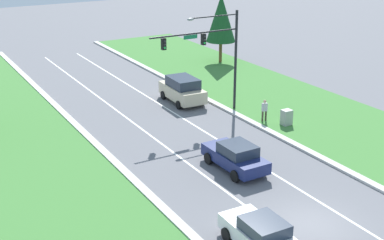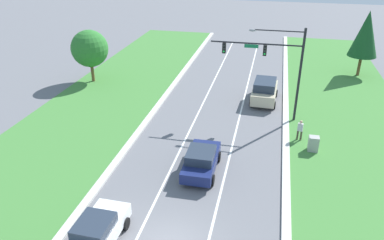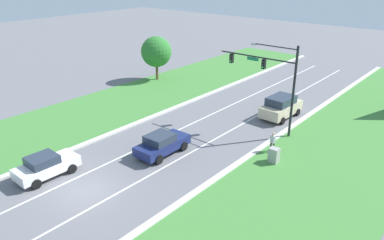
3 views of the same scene
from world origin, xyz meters
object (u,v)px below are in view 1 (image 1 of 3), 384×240
utility_cabinet (286,118)px  pedestrian (264,110)px  traffic_signal_mast (213,48)px  champagne_suv (182,90)px  navy_sedan (235,156)px  conifer_near_right_tree (221,18)px  white_sedan (261,235)px

utility_cabinet → pedestrian: bearing=122.6°
traffic_signal_mast → champagne_suv: (-0.58, 3.56, -4.06)m
traffic_signal_mast → pedestrian: (2.36, -3.43, -4.19)m
utility_cabinet → pedestrian: pedestrian is taller
champagne_suv → navy_sedan: champagne_suv is taller
champagne_suv → conifer_near_right_tree: size_ratio=0.67×
white_sedan → navy_sedan: 8.36m
traffic_signal_mast → utility_cabinet: traffic_signal_mast is taller
pedestrian → utility_cabinet: bearing=134.8°
traffic_signal_mast → utility_cabinet: 7.40m
champagne_suv → navy_sedan: (-3.43, -12.60, -0.22)m
champagne_suv → pedestrian: size_ratio=2.81×
navy_sedan → champagne_suv: bearing=74.0°
white_sedan → navy_sedan: navy_sedan is taller
champagne_suv → traffic_signal_mast: bearing=-78.3°
traffic_signal_mast → pedestrian: 5.91m
white_sedan → champagne_suv: bearing=71.5°
white_sedan → utility_cabinet: (11.03, 11.66, -0.22)m
white_sedan → utility_cabinet: bearing=47.8°
traffic_signal_mast → pedestrian: size_ratio=4.56×
navy_sedan → conifer_near_right_tree: size_ratio=0.64×
utility_cabinet → white_sedan: bearing=-133.4°
conifer_near_right_tree → champagne_suv: bearing=-135.9°
white_sedan → navy_sedan: bearing=64.6°
traffic_signal_mast → conifer_near_right_tree: bearing=54.8°
champagne_suv → pedestrian: 7.59m
traffic_signal_mast → white_sedan: 18.75m
traffic_signal_mast → champagne_suv: bearing=99.3°
champagne_suv → utility_cabinet: 9.26m
utility_cabinet → navy_sedan: bearing=-150.1°
traffic_signal_mast → white_sedan: bearing=-115.2°
champagne_suv → pedestrian: champagne_suv is taller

